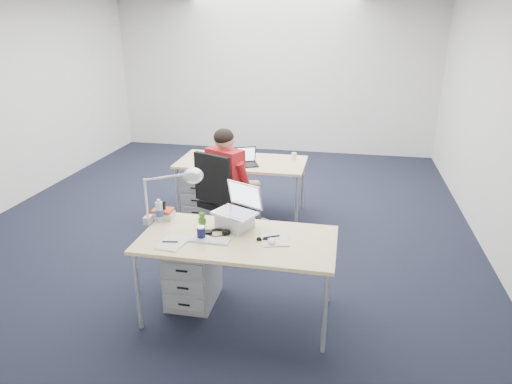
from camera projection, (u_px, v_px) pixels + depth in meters
The scene contains 24 objects.
floor at pixel (227, 221), 5.80m from camera, with size 7.00×7.00×0.00m, color black.
room at pixel (223, 84), 5.20m from camera, with size 6.02×7.02×2.80m.
desk_near at pixel (238, 243), 3.74m from camera, with size 1.60×0.80×0.73m.
desk_far at pixel (242, 164), 5.77m from camera, with size 1.60×0.80×0.73m.
office_chair at pixel (225, 217), 5.15m from camera, with size 0.90×0.90×1.09m.
seated_person at pixel (234, 184), 5.17m from camera, with size 0.64×0.79×1.31m.
drawer_pedestal_near at pixel (193, 273), 4.08m from camera, with size 0.40×0.50×0.55m, color #A2A4A7.
drawer_pedestal_far at pixel (201, 194), 5.94m from camera, with size 0.40×0.50×0.55m, color #A2A4A7.
silver_laptop at pixel (235, 208), 3.85m from camera, with size 0.34×0.27×0.37m, color silver, non-canonical shape.
wireless_keyboard at pixel (210, 239), 3.68m from camera, with size 0.32×0.13×0.02m, color white.
computer_mouse at pixel (272, 241), 3.63m from camera, with size 0.06×0.10×0.04m, color white.
headphones at pixel (217, 232), 3.78m from camera, with size 0.21×0.17×0.04m, color black, non-canonical shape.
can_koozie at pixel (201, 233), 3.69m from camera, with size 0.07×0.07×0.11m, color #13173D.
water_bottle at pixel (159, 210), 4.00m from camera, with size 0.06×0.06×0.21m, color silver.
bear_figurine at pixel (202, 219), 3.90m from camera, with size 0.07×0.05×0.14m, color #30701D, non-canonical shape.
book_stack at pixel (163, 213), 4.09m from camera, with size 0.19×0.14×0.08m, color silver.
cordless_phone at pixel (163, 209), 4.08m from camera, with size 0.04×0.03×0.16m, color black.
papers_left at pixel (172, 243), 3.63m from camera, with size 0.19×0.27×0.01m, color #F8FB91.
papers_right at pixel (274, 238), 3.71m from camera, with size 0.21×0.30×0.01m, color #F8FB91.
sunglasses at pixel (262, 240), 3.67m from camera, with size 0.09×0.04×0.02m, color black, non-canonical shape.
desk_lamp at pixel (164, 195), 3.86m from camera, with size 0.49×0.18×0.56m, color silver, non-canonical shape.
dark_laptop at pixel (245, 157), 5.54m from camera, with size 0.31×0.30×0.23m, color black, non-canonical shape.
far_cup at pixel (294, 156), 5.80m from camera, with size 0.06×0.06×0.09m, color white.
far_papers at pixel (227, 161), 5.74m from camera, with size 0.19×0.27×0.01m, color white.
Camera 1 is at (1.41, -5.12, 2.40)m, focal length 32.00 mm.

